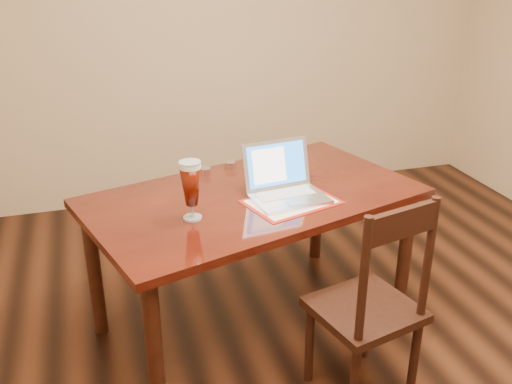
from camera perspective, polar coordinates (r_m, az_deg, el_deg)
name	(u,v)px	position (r m, az deg, el deg)	size (l,w,h in m)	color
room_shell	(381,3)	(2.18, 12.35, 18.00)	(4.51, 5.01, 2.71)	tan
dining_table	(253,210)	(2.94, -0.29, -1.77)	(1.86, 1.37, 1.06)	#491309
dining_chair	(371,307)	(2.62, 11.39, -11.21)	(0.52, 0.50, 1.02)	black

